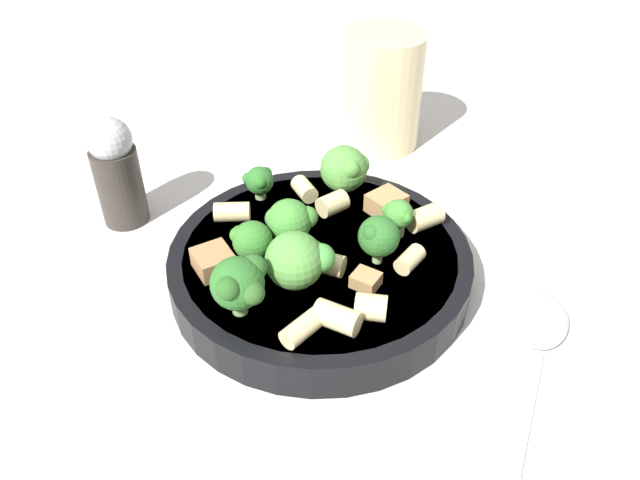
# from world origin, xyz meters

# --- Properties ---
(ground_plane) EXTENTS (2.00, 2.00, 0.00)m
(ground_plane) POSITION_xyz_m (0.00, 0.00, 0.00)
(ground_plane) COLOR beige
(pasta_bowl) EXTENTS (0.22, 0.22, 0.03)m
(pasta_bowl) POSITION_xyz_m (0.00, 0.00, 0.02)
(pasta_bowl) COLOR black
(pasta_bowl) RESTS_ON ground_plane
(broccoli_floret_0) EXTENTS (0.03, 0.03, 0.04)m
(broccoli_floret_0) POSITION_xyz_m (0.02, 0.01, 0.05)
(broccoli_floret_0) COLOR #84AD60
(broccoli_floret_0) RESTS_ON pasta_bowl
(broccoli_floret_1) EXTENTS (0.04, 0.04, 0.04)m
(broccoli_floret_1) POSITION_xyz_m (0.02, 0.08, 0.05)
(broccoli_floret_1) COLOR #84AD60
(broccoli_floret_1) RESTS_ON pasta_bowl
(broccoli_floret_2) EXTENTS (0.03, 0.03, 0.04)m
(broccoli_floret_2) POSITION_xyz_m (0.04, 0.03, 0.05)
(broccoli_floret_2) COLOR #9EC175
(broccoli_floret_2) RESTS_ON pasta_bowl
(broccoli_floret_3) EXTENTS (0.04, 0.04, 0.04)m
(broccoli_floret_3) POSITION_xyz_m (-0.00, 0.04, 0.05)
(broccoli_floret_3) COLOR #9EC175
(broccoli_floret_3) RESTS_ON pasta_bowl
(broccoli_floret_4) EXTENTS (0.02, 0.02, 0.03)m
(broccoli_floret_4) POSITION_xyz_m (-0.04, -0.04, 0.05)
(broccoli_floret_4) COLOR #93B766
(broccoli_floret_4) RESTS_ON pasta_bowl
(broccoli_floret_5) EXTENTS (0.03, 0.03, 0.04)m
(broccoli_floret_5) POSITION_xyz_m (-0.04, -0.00, 0.05)
(broccoli_floret_5) COLOR #9EC175
(broccoli_floret_5) RESTS_ON pasta_bowl
(broccoli_floret_6) EXTENTS (0.02, 0.02, 0.03)m
(broccoli_floret_6) POSITION_xyz_m (0.07, -0.04, 0.04)
(broccoli_floret_6) COLOR #84AD60
(broccoli_floret_6) RESTS_ON pasta_bowl
(broccoli_floret_7) EXTENTS (0.04, 0.04, 0.04)m
(broccoli_floret_7) POSITION_xyz_m (0.01, -0.08, 0.05)
(broccoli_floret_7) COLOR #93B766
(broccoli_floret_7) RESTS_ON pasta_bowl
(rigatoni_0) EXTENTS (0.03, 0.02, 0.02)m
(rigatoni_0) POSITION_xyz_m (-0.01, 0.02, 0.04)
(rigatoni_0) COLOR beige
(rigatoni_0) RESTS_ON pasta_bowl
(rigatoni_1) EXTENTS (0.03, 0.02, 0.02)m
(rigatoni_1) POSITION_xyz_m (-0.04, 0.06, 0.04)
(rigatoni_1) COLOR beige
(rigatoni_1) RESTS_ON pasta_bowl
(rigatoni_2) EXTENTS (0.02, 0.03, 0.02)m
(rigatoni_2) POSITION_xyz_m (0.01, -0.05, 0.04)
(rigatoni_2) COLOR beige
(rigatoni_2) RESTS_ON pasta_bowl
(rigatoni_3) EXTENTS (0.02, 0.02, 0.02)m
(rigatoni_3) POSITION_xyz_m (-0.06, 0.05, 0.04)
(rigatoni_3) COLOR beige
(rigatoni_3) RESTS_ON pasta_bowl
(rigatoni_4) EXTENTS (0.03, 0.03, 0.02)m
(rigatoni_4) POSITION_xyz_m (0.08, -0.01, 0.04)
(rigatoni_4) COLOR beige
(rigatoni_4) RESTS_ON pasta_bowl
(rigatoni_5) EXTENTS (0.02, 0.03, 0.01)m
(rigatoni_5) POSITION_xyz_m (-0.03, 0.08, 0.03)
(rigatoni_5) COLOR beige
(rigatoni_5) RESTS_ON pasta_bowl
(rigatoni_6) EXTENTS (0.03, 0.03, 0.01)m
(rigatoni_6) POSITION_xyz_m (0.04, -0.06, 0.04)
(rigatoni_6) COLOR beige
(rigatoni_6) RESTS_ON pasta_bowl
(rigatoni_7) EXTENTS (0.03, 0.03, 0.02)m
(rigatoni_7) POSITION_xyz_m (-0.06, -0.06, 0.04)
(rigatoni_7) COLOR beige
(rigatoni_7) RESTS_ON pasta_bowl
(rigatoni_8) EXTENTS (0.02, 0.02, 0.01)m
(rigatoni_8) POSITION_xyz_m (-0.06, -0.01, 0.03)
(rigatoni_8) COLOR beige
(rigatoni_8) RESTS_ON pasta_bowl
(chicken_chunk_0) EXTENTS (0.03, 0.03, 0.02)m
(chicken_chunk_0) POSITION_xyz_m (-0.03, -0.07, 0.04)
(chicken_chunk_0) COLOR tan
(chicken_chunk_0) RESTS_ON pasta_bowl
(chicken_chunk_1) EXTENTS (0.04, 0.04, 0.01)m
(chicken_chunk_1) POSITION_xyz_m (0.06, 0.05, 0.04)
(chicken_chunk_1) COLOR #A87A4C
(chicken_chunk_1) RESTS_ON pasta_bowl
(chicken_chunk_2) EXTENTS (0.02, 0.02, 0.01)m
(chicken_chunk_2) POSITION_xyz_m (-0.04, 0.02, 0.03)
(chicken_chunk_2) COLOR tan
(chicken_chunk_2) RESTS_ON pasta_bowl
(drinking_glass) EXTENTS (0.08, 0.08, 0.11)m
(drinking_glass) POSITION_xyz_m (0.04, -0.22, 0.05)
(drinking_glass) COLOR beige
(drinking_glass) RESTS_ON ground_plane
(pepper_shaker) EXTENTS (0.04, 0.04, 0.09)m
(pepper_shaker) POSITION_xyz_m (0.18, 0.00, 0.05)
(pepper_shaker) COLOR #332D28
(pepper_shaker) RESTS_ON ground_plane
(spoon) EXTENTS (0.04, 0.18, 0.01)m
(spoon) POSITION_xyz_m (-0.16, 0.00, 0.00)
(spoon) COLOR silver
(spoon) RESTS_ON ground_plane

